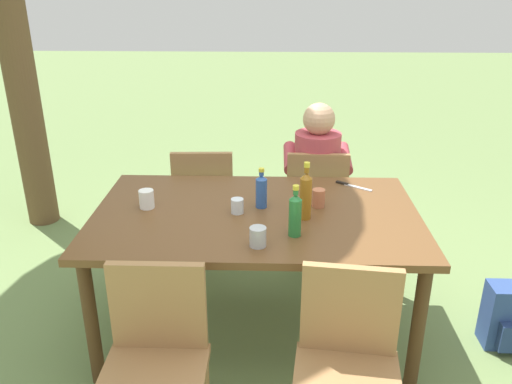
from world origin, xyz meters
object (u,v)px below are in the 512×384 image
(chair_near_left, at_px, (155,356))
(person_in_white_shirt, at_px, (315,172))
(dining_table, at_px, (256,225))
(chair_far_right, at_px, (315,199))
(chair_near_right, at_px, (348,361))
(bottle_green, at_px, (295,214))
(bottle_blue, at_px, (261,191))
(table_knife, at_px, (351,185))
(cup_steel, at_px, (258,237))
(cup_glass, at_px, (237,206))
(cup_terracotta, at_px, (319,198))
(chair_far_left, at_px, (205,198))
(cup_white, at_px, (147,199))
(bottle_amber, at_px, (306,195))

(chair_near_left, relative_size, person_in_white_shirt, 0.74)
(dining_table, bearing_deg, chair_far_right, 64.71)
(chair_near_right, height_order, bottle_green, bottle_green)
(chair_near_left, distance_m, bottle_blue, 1.08)
(chair_near_left, height_order, table_knife, chair_near_left)
(bottle_blue, bearing_deg, cup_steel, -90.83)
(dining_table, relative_size, person_in_white_shirt, 1.51)
(chair_far_right, xyz_separation_m, cup_glass, (-0.50, -0.86, 0.33))
(bottle_blue, distance_m, cup_terracotta, 0.32)
(chair_far_left, xyz_separation_m, cup_white, (-0.21, -0.80, 0.34))
(chair_far_right, bearing_deg, cup_steel, -107.14)
(chair_far_right, height_order, cup_steel, same)
(cup_white, bearing_deg, cup_steel, -33.84)
(person_in_white_shirt, distance_m, table_knife, 0.60)
(chair_near_right, bearing_deg, chair_far_left, 115.54)
(chair_far_right, height_order, cup_white, cup_white)
(cup_white, bearing_deg, chair_near_right, -41.01)
(table_knife, bearing_deg, cup_white, -163.22)
(person_in_white_shirt, relative_size, bottle_green, 4.39)
(chair_near_left, height_order, cup_terracotta, cup_terracotta)
(chair_near_left, distance_m, bottle_green, 0.93)
(dining_table, relative_size, chair_near_left, 2.05)
(cup_terracotta, bearing_deg, chair_near_right, -86.13)
(dining_table, relative_size, bottle_green, 6.63)
(chair_far_left, distance_m, bottle_amber, 1.20)
(chair_far_left, relative_size, cup_terracotta, 8.52)
(bottle_blue, height_order, bottle_green, bottle_green)
(person_in_white_shirt, relative_size, bottle_amber, 3.73)
(dining_table, relative_size, chair_far_left, 2.05)
(cup_terracotta, distance_m, table_knife, 0.39)
(chair_near_right, height_order, bottle_blue, bottle_blue)
(chair_far_left, height_order, cup_glass, chair_far_left)
(chair_near_left, relative_size, cup_steel, 9.00)
(bottle_amber, height_order, cup_steel, bottle_amber)
(chair_near_left, bearing_deg, table_knife, 51.95)
(person_in_white_shirt, bearing_deg, bottle_amber, -97.65)
(bottle_amber, xyz_separation_m, cup_steel, (-0.24, -0.31, -0.09))
(cup_terracotta, height_order, table_knife, cup_terracotta)
(chair_near_right, relative_size, person_in_white_shirt, 0.74)
(chair_far_left, bearing_deg, table_knife, -24.78)
(bottle_green, relative_size, cup_terracotta, 2.63)
(chair_far_left, relative_size, bottle_blue, 3.78)
(chair_far_right, height_order, chair_near_right, same)
(chair_near_right, height_order, bottle_amber, bottle_amber)
(person_in_white_shirt, xyz_separation_m, cup_steel, (-0.38, -1.34, 0.17))
(dining_table, height_order, chair_near_right, chair_near_right)
(cup_white, distance_m, table_knife, 1.24)
(chair_near_right, height_order, cup_terracotta, cup_terracotta)
(bottle_green, distance_m, cup_steel, 0.22)
(chair_far_right, relative_size, bottle_amber, 2.75)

